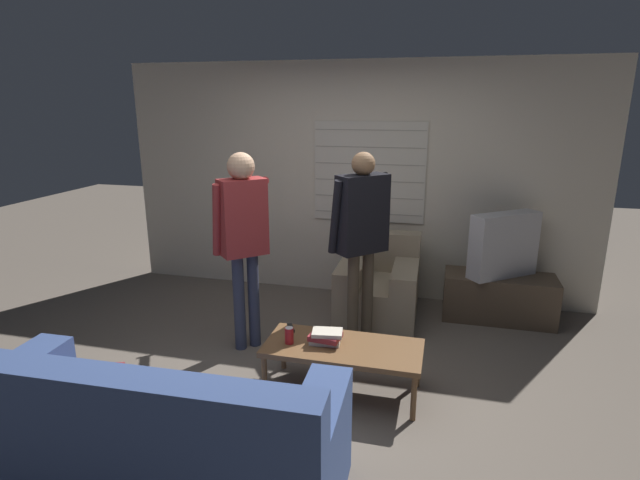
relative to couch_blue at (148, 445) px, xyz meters
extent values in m
plane|color=#665B51|center=(0.47, 1.34, -0.34)|extent=(16.00, 16.00, 0.00)
cube|color=beige|center=(0.47, 3.37, 0.94)|extent=(5.20, 0.06, 2.55)
cube|color=beige|center=(0.65, 3.33, 1.05)|extent=(1.20, 0.02, 1.07)
cube|color=gray|center=(0.65, 3.32, 0.60)|extent=(1.18, 0.00, 0.01)
cube|color=gray|center=(0.65, 3.32, 0.78)|extent=(1.18, 0.00, 0.01)
cube|color=gray|center=(0.65, 3.32, 0.96)|extent=(1.18, 0.00, 0.01)
cube|color=gray|center=(0.65, 3.32, 1.14)|extent=(1.18, 0.00, 0.01)
cube|color=gray|center=(0.65, 3.32, 1.32)|extent=(1.18, 0.00, 0.01)
cube|color=gray|center=(0.65, 3.32, 1.50)|extent=(1.18, 0.00, 0.01)
cube|color=#384C7F|center=(0.00, 0.06, -0.11)|extent=(2.09, 0.93, 0.46)
cube|color=#384C7F|center=(0.01, -0.27, 0.35)|extent=(2.07, 0.27, 0.48)
cube|color=#384C7F|center=(-0.91, 0.03, 0.22)|extent=(0.27, 0.87, 0.20)
cube|color=#384C7F|center=(0.91, 0.09, 0.22)|extent=(0.27, 0.87, 0.20)
cube|color=#9E3338|center=(-0.36, 0.09, 0.22)|extent=(0.41, 0.32, 0.37)
cube|color=gray|center=(0.87, 2.70, -0.14)|extent=(0.79, 0.92, 0.40)
cube|color=gray|center=(0.87, 3.05, 0.27)|extent=(0.78, 0.22, 0.41)
cube|color=gray|center=(1.14, 2.71, 0.15)|extent=(0.26, 0.91, 0.18)
cube|color=gray|center=(0.61, 2.70, 0.15)|extent=(0.26, 0.91, 0.18)
cube|color=brown|center=(0.81, 1.29, 0.02)|extent=(1.16, 0.52, 0.04)
cylinder|color=brown|center=(0.27, 1.51, -0.17)|extent=(0.04, 0.04, 0.34)
cylinder|color=brown|center=(1.35, 1.51, -0.17)|extent=(0.04, 0.04, 0.34)
cylinder|color=brown|center=(0.27, 1.07, -0.17)|extent=(0.04, 0.04, 0.34)
cylinder|color=brown|center=(1.35, 1.07, -0.17)|extent=(0.04, 0.04, 0.34)
cube|color=#4C3D2D|center=(2.05, 2.97, -0.11)|extent=(1.07, 0.44, 0.46)
cube|color=#B2B2B7|center=(2.05, 2.97, 0.44)|extent=(0.68, 0.60, 0.63)
cube|color=navy|center=(1.99, 3.05, 0.44)|extent=(0.49, 0.39, 0.52)
cylinder|color=#33384C|center=(-0.21, 1.75, 0.09)|extent=(0.10, 0.10, 0.87)
cylinder|color=#33384C|center=(-0.12, 1.84, 0.09)|extent=(0.10, 0.10, 0.87)
cube|color=maroon|center=(-0.16, 1.80, 0.85)|extent=(0.41, 0.41, 0.65)
sphere|color=tan|center=(-0.16, 1.80, 1.28)|extent=(0.23, 0.23, 0.23)
cylinder|color=maroon|center=(-0.35, 1.68, 0.84)|extent=(0.16, 0.16, 0.62)
cylinder|color=maroon|center=(-0.22, 2.15, 1.05)|extent=(0.48, 0.49, 0.25)
cube|color=black|center=(-0.42, 2.37, 0.96)|extent=(0.07, 0.07, 0.13)
cylinder|color=#4C4233|center=(0.75, 2.01, 0.10)|extent=(0.10, 0.10, 0.88)
cylinder|color=#4C4233|center=(0.85, 2.12, 0.10)|extent=(0.10, 0.10, 0.88)
cube|color=black|center=(0.80, 2.06, 0.87)|extent=(0.45, 0.45, 0.66)
sphere|color=#846042|center=(0.80, 2.06, 1.29)|extent=(0.20, 0.20, 0.20)
cylinder|color=black|center=(0.60, 1.93, 0.86)|extent=(0.17, 0.16, 0.63)
cylinder|color=black|center=(0.75, 2.45, 1.12)|extent=(0.50, 0.49, 0.19)
cube|color=white|center=(0.53, 2.67, 1.05)|extent=(0.06, 0.06, 0.13)
cube|color=beige|center=(0.67, 1.30, 0.06)|extent=(0.24, 0.15, 0.03)
cube|color=maroon|center=(0.67, 1.30, 0.10)|extent=(0.24, 0.20, 0.04)
cube|color=beige|center=(0.69, 1.29, 0.13)|extent=(0.24, 0.18, 0.03)
cylinder|color=red|center=(0.41, 1.23, 0.11)|extent=(0.07, 0.07, 0.12)
cylinder|color=silver|center=(0.41, 1.23, 0.17)|extent=(0.06, 0.06, 0.00)
cube|color=black|center=(0.35, 1.45, 0.06)|extent=(0.10, 0.13, 0.02)
camera|label=1|loc=(1.47, -1.99, 1.78)|focal=28.00mm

